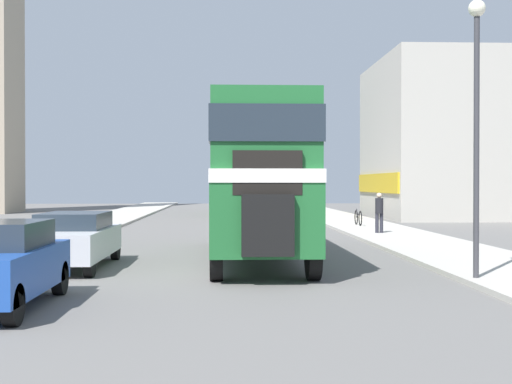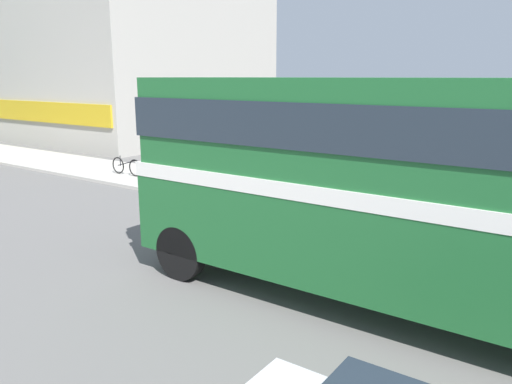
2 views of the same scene
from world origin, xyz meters
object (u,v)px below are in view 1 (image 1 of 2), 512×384
at_px(car_parked_mid, 74,239).
at_px(pedestrian_walking, 379,210).
at_px(double_decker_bus, 256,170).
at_px(street_lamp, 477,96).
at_px(bus_distant, 252,179).
at_px(bicycle_on_pavement, 358,218).

distance_m(car_parked_mid, pedestrian_walking, 14.53).
relative_size(double_decker_bus, car_parked_mid, 2.40).
bearing_deg(street_lamp, pedestrian_walking, 86.09).
distance_m(car_parked_mid, street_lamp, 10.18).
distance_m(pedestrian_walking, street_lamp, 14.07).
height_order(bus_distant, pedestrian_walking, bus_distant).
bearing_deg(car_parked_mid, street_lamp, -19.48).
relative_size(bus_distant, street_lamp, 1.81).
bearing_deg(double_decker_bus, car_parked_mid, -157.07).
bearing_deg(pedestrian_walking, car_parked_mid, -133.67).
bearing_deg(pedestrian_walking, bicycle_on_pavement, 88.51).
xyz_separation_m(bus_distant, pedestrian_walking, (4.36, -21.12, -1.42)).
bearing_deg(street_lamp, bus_distant, 95.61).
height_order(car_parked_mid, street_lamp, street_lamp).
bearing_deg(bicycle_on_pavement, pedestrian_walking, -91.49).
xyz_separation_m(pedestrian_walking, bicycle_on_pavement, (0.14, 5.26, -0.55)).
distance_m(pedestrian_walking, bicycle_on_pavement, 5.29).
xyz_separation_m(car_parked_mid, pedestrian_walking, (10.03, 10.51, 0.31)).
height_order(bicycle_on_pavement, street_lamp, street_lamp).
bearing_deg(bus_distant, street_lamp, -84.39).
distance_m(bicycle_on_pavement, street_lamp, 19.34).
xyz_separation_m(bus_distant, bicycle_on_pavement, (4.50, -15.85, -1.98)).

